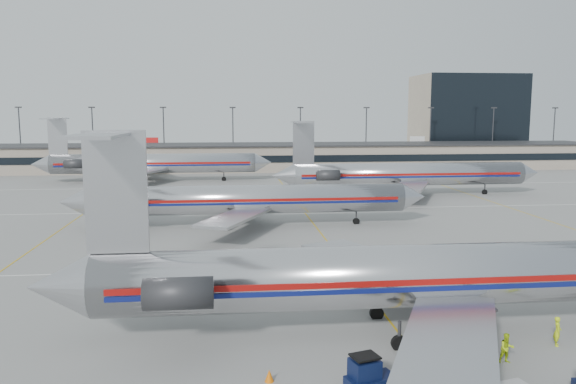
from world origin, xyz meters
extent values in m
plane|color=gray|center=(0.00, 0.00, 0.00)|extent=(260.00, 260.00, 0.00)
cube|color=silver|center=(0.00, 10.00, 0.01)|extent=(160.00, 0.15, 0.02)
cube|color=gray|center=(0.00, 98.00, 3.00)|extent=(160.00, 16.00, 6.00)
cube|color=black|center=(0.00, 89.90, 3.20)|extent=(160.00, 0.20, 1.60)
cube|color=#2D2D30|center=(0.00, 98.00, 6.10)|extent=(162.00, 17.00, 0.30)
cylinder|color=#38383D|center=(-63.00, 112.00, 7.50)|extent=(0.30, 0.30, 15.00)
cube|color=#2D2D30|center=(-63.00, 112.00, 15.10)|extent=(1.60, 0.40, 0.35)
cylinder|color=#38383D|center=(-45.00, 112.00, 7.50)|extent=(0.30, 0.30, 15.00)
cube|color=#2D2D30|center=(-45.00, 112.00, 15.10)|extent=(1.60, 0.40, 0.35)
cylinder|color=#38383D|center=(-27.00, 112.00, 7.50)|extent=(0.30, 0.30, 15.00)
cube|color=#2D2D30|center=(-27.00, 112.00, 15.10)|extent=(1.60, 0.40, 0.35)
cylinder|color=#38383D|center=(-9.00, 112.00, 7.50)|extent=(0.30, 0.30, 15.00)
cube|color=#2D2D30|center=(-9.00, 112.00, 15.10)|extent=(1.60, 0.40, 0.35)
cylinder|color=#38383D|center=(9.00, 112.00, 7.50)|extent=(0.30, 0.30, 15.00)
cube|color=#2D2D30|center=(9.00, 112.00, 15.10)|extent=(1.60, 0.40, 0.35)
cylinder|color=#38383D|center=(27.00, 112.00, 7.50)|extent=(0.30, 0.30, 15.00)
cube|color=#2D2D30|center=(27.00, 112.00, 15.10)|extent=(1.60, 0.40, 0.35)
cylinder|color=#38383D|center=(45.00, 112.00, 7.50)|extent=(0.30, 0.30, 15.00)
cube|color=#2D2D30|center=(45.00, 112.00, 15.10)|extent=(1.60, 0.40, 0.35)
cylinder|color=#38383D|center=(63.00, 112.00, 7.50)|extent=(0.30, 0.30, 15.00)
cube|color=#2D2D30|center=(63.00, 112.00, 15.10)|extent=(1.60, 0.40, 0.35)
cylinder|color=#38383D|center=(81.00, 112.00, 7.50)|extent=(0.30, 0.30, 15.00)
cube|color=#2D2D30|center=(81.00, 112.00, 15.10)|extent=(1.60, 0.40, 0.35)
cube|color=tan|center=(62.00, 128.00, 12.50)|extent=(30.00, 20.00, 25.00)
cylinder|color=silver|center=(2.37, -5.44, 3.61)|extent=(41.27, 3.82, 3.82)
cone|color=#AEAEB3|center=(-20.12, -5.44, 3.61)|extent=(3.71, 3.82, 3.82)
cube|color=#940D0A|center=(2.37, -7.36, 3.77)|extent=(39.20, 0.05, 0.36)
cube|color=#0C155A|center=(2.37, -7.36, 3.35)|extent=(39.20, 0.05, 0.29)
cube|color=#AEAEB3|center=(0.31, 1.78, 2.58)|extent=(9.60, 13.99, 0.33)
cube|color=#AEAEB3|center=(0.31, -12.66, 2.58)|extent=(9.60, 13.99, 0.33)
cube|color=#AEAEB3|center=(-16.71, -5.44, 9.03)|extent=(3.51, 0.26, 7.02)
cube|color=#AEAEB3|center=(-17.02, -5.44, 12.33)|extent=(2.48, 10.83, 0.19)
cylinder|color=#2D2D30|center=(-13.10, -2.50, 3.92)|extent=(3.71, 1.75, 1.75)
cylinder|color=#2D2D30|center=(-13.10, -8.38, 3.92)|extent=(3.71, 1.75, 1.75)
cylinder|color=#2D2D30|center=(-0.72, -7.91, 0.85)|extent=(0.21, 0.21, 1.70)
cylinder|color=#2D2D30|center=(-0.72, -2.96, 0.85)|extent=(0.21, 0.21, 1.70)
cylinder|color=silver|center=(-7.89, 28.79, 3.28)|extent=(37.47, 3.47, 3.47)
cone|color=silver|center=(12.34, 28.79, 3.28)|extent=(3.00, 3.47, 3.47)
cone|color=#AEAEB3|center=(-28.32, 28.79, 3.28)|extent=(3.37, 3.47, 3.47)
cube|color=#940D0A|center=(-7.89, 27.04, 3.42)|extent=(35.60, 0.05, 0.33)
cube|color=#0C155A|center=(-7.89, 27.04, 3.04)|extent=(35.60, 0.05, 0.26)
cube|color=#AEAEB3|center=(-9.77, 35.35, 2.34)|extent=(8.71, 12.70, 0.30)
cube|color=#AEAEB3|center=(-9.77, 22.23, 2.34)|extent=(8.71, 12.70, 0.30)
cube|color=#AEAEB3|center=(-25.23, 28.79, 8.20)|extent=(3.19, 0.23, 6.37)
cube|color=#AEAEB3|center=(-25.51, 28.79, 11.20)|extent=(2.25, 9.84, 0.17)
cylinder|color=#2D2D30|center=(-21.95, 31.46, 3.56)|extent=(3.37, 1.59, 1.59)
cylinder|color=#2D2D30|center=(-21.95, 26.12, 3.56)|extent=(3.37, 1.59, 1.59)
cylinder|color=#2D2D30|center=(5.22, 28.79, 0.77)|extent=(0.19, 0.19, 1.55)
cylinder|color=#2D2D30|center=(-10.71, 26.54, 0.77)|extent=(0.19, 0.19, 1.55)
cylinder|color=#2D2D30|center=(-10.71, 31.04, 0.77)|extent=(0.19, 0.19, 1.55)
cylinder|color=black|center=(5.22, 28.79, 0.33)|extent=(0.84, 0.28, 0.84)
cylinder|color=silver|center=(19.48, 51.85, 3.55)|extent=(38.49, 3.75, 3.75)
cone|color=silver|center=(40.34, 51.85, 3.55)|extent=(3.24, 3.75, 3.75)
cone|color=#AEAEB3|center=(-1.59, 51.85, 3.55)|extent=(3.65, 3.75, 3.75)
cube|color=#940D0A|center=(19.48, 49.96, 3.70)|extent=(36.57, 0.05, 0.35)
cube|color=#0C155A|center=(19.48, 49.96, 3.29)|extent=(36.57, 0.05, 0.28)
cube|color=#AEAEB3|center=(17.45, 58.94, 2.53)|extent=(9.42, 13.73, 0.32)
cube|color=#AEAEB3|center=(17.45, 44.76, 2.53)|extent=(9.42, 13.73, 0.32)
cube|color=#AEAEB3|center=(1.75, 51.85, 8.86)|extent=(3.44, 0.25, 6.89)
cube|color=#AEAEB3|center=(1.44, 51.85, 12.11)|extent=(2.43, 10.64, 0.18)
cylinder|color=#2D2D30|center=(5.29, 54.73, 3.85)|extent=(3.65, 1.72, 1.72)
cylinder|color=#2D2D30|center=(5.29, 48.96, 3.85)|extent=(3.65, 1.72, 1.72)
cylinder|color=#2D2D30|center=(32.64, 51.85, 0.84)|extent=(0.20, 0.20, 1.67)
cylinder|color=#2D2D30|center=(16.44, 49.42, 0.84)|extent=(0.20, 0.20, 1.67)
cylinder|color=#2D2D30|center=(16.44, 54.28, 0.84)|extent=(0.20, 0.20, 1.67)
cylinder|color=black|center=(32.64, 51.85, 0.35)|extent=(0.91, 0.30, 0.91)
cylinder|color=silver|center=(-24.92, 75.67, 3.67)|extent=(39.87, 3.88, 3.88)
cone|color=silver|center=(-3.31, 75.67, 3.67)|extent=(3.36, 3.88, 3.88)
cone|color=#AEAEB3|center=(-46.74, 75.67, 3.67)|extent=(3.78, 3.88, 3.88)
cube|color=#940D0A|center=(-24.92, 73.72, 3.83)|extent=(37.87, 0.05, 0.37)
cube|color=#0C155A|center=(-24.92, 73.72, 3.41)|extent=(37.87, 0.05, 0.29)
cube|color=#AEAEB3|center=(-27.02, 83.02, 2.62)|extent=(9.76, 14.22, 0.34)
cube|color=#AEAEB3|center=(-27.02, 68.33, 2.62)|extent=(9.76, 14.22, 0.34)
cube|color=#AEAEB3|center=(-43.28, 75.67, 9.18)|extent=(3.57, 0.26, 7.13)
cube|color=#AEAEB3|center=(-43.59, 75.67, 12.54)|extent=(2.52, 11.02, 0.19)
cylinder|color=#2D2D30|center=(-39.61, 78.66, 3.99)|extent=(3.78, 1.78, 1.78)
cylinder|color=#2D2D30|center=(-39.61, 72.68, 3.99)|extent=(3.78, 1.78, 1.78)
cylinder|color=#2D2D30|center=(-11.28, 75.67, 0.87)|extent=(0.21, 0.21, 1.73)
cylinder|color=#2D2D30|center=(-28.07, 73.15, 0.87)|extent=(0.21, 0.21, 1.73)
cylinder|color=#2D2D30|center=(-28.07, 78.19, 0.87)|extent=(0.21, 0.21, 1.73)
cylinder|color=black|center=(-11.28, 75.67, 0.37)|extent=(0.94, 0.31, 0.94)
cube|color=black|center=(-3.64, -12.82, 0.61)|extent=(2.68, 1.85, 0.55)
cube|color=black|center=(-3.97, -12.82, 1.27)|extent=(1.58, 1.44, 0.99)
cube|color=black|center=(-3.97, -12.82, 1.93)|extent=(1.52, 1.37, 0.09)
cylinder|color=black|center=(-2.76, -12.27, 0.31)|extent=(0.62, 0.20, 0.62)
cylinder|color=black|center=(-4.52, -12.27, 0.31)|extent=(0.62, 0.20, 0.62)
cube|color=black|center=(-1.14, -13.88, 1.07)|extent=(1.33, 1.19, 0.84)
cube|color=black|center=(-1.14, -13.88, 1.64)|extent=(1.27, 1.14, 0.07)
cube|color=#A4A4A4|center=(2.20, -8.07, 0.49)|extent=(3.95, 1.54, 0.54)
cube|color=#2D2D30|center=(2.85, -8.07, 1.74)|extent=(3.99, 1.11, 1.40)
cylinder|color=black|center=(3.61, -7.48, 0.27)|extent=(0.54, 0.17, 0.54)
cylinder|color=black|center=(3.61, -8.67, 0.27)|extent=(0.54, 0.17, 0.54)
cylinder|color=black|center=(0.79, -7.48, 0.27)|extent=(0.54, 0.17, 0.54)
cylinder|color=black|center=(0.79, -8.67, 0.27)|extent=(0.54, 0.17, 0.54)
imported|color=#CDEC16|center=(8.64, -8.35, 0.87)|extent=(0.65, 0.75, 1.74)
imported|color=#B6DB14|center=(4.55, -10.25, 0.83)|extent=(0.84, 0.67, 1.66)
cone|color=orange|center=(-8.45, -11.03, 0.32)|extent=(0.48, 0.48, 0.63)
camera|label=1|loc=(-10.35, -37.80, 13.46)|focal=35.00mm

